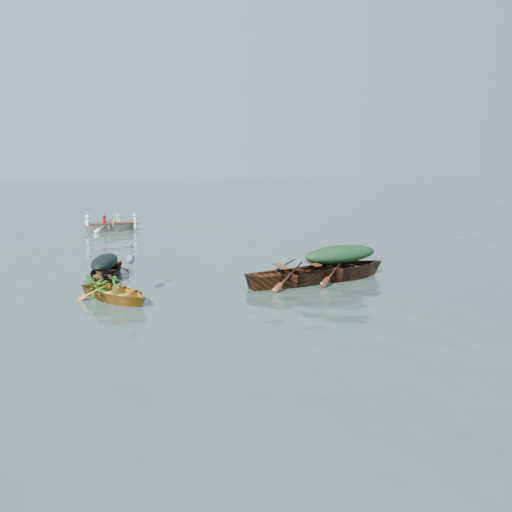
{
  "coord_description": "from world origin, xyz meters",
  "views": [
    {
      "loc": [
        -1.02,
        -14.07,
        3.6
      ],
      "look_at": [
        0.97,
        1.19,
        0.5
      ],
      "focal_mm": 35.0,
      "sensor_mm": 36.0,
      "label": 1
    }
  ],
  "objects_px": {
    "dark_covered_boat": "(106,280)",
    "open_wooden_boat": "(297,285)",
    "yellow_dinghy": "(116,300)",
    "green_tarp_boat": "(340,279)",
    "rowed_boat": "(112,231)",
    "heron": "(131,264)"
  },
  "relations": [
    {
      "from": "dark_covered_boat",
      "to": "heron",
      "type": "bearing_deg",
      "value": -58.1
    },
    {
      "from": "open_wooden_boat",
      "to": "heron",
      "type": "relative_size",
      "value": 4.53
    },
    {
      "from": "yellow_dinghy",
      "to": "dark_covered_boat",
      "type": "xyz_separation_m",
      "value": [
        -0.61,
        2.19,
        0.0
      ]
    },
    {
      "from": "dark_covered_boat",
      "to": "rowed_boat",
      "type": "xyz_separation_m",
      "value": [
        -1.29,
        10.06,
        0.0
      ]
    },
    {
      "from": "green_tarp_boat",
      "to": "heron",
      "type": "relative_size",
      "value": 4.81
    },
    {
      "from": "yellow_dinghy",
      "to": "heron",
      "type": "bearing_deg",
      "value": 5.19
    },
    {
      "from": "dark_covered_boat",
      "to": "open_wooden_boat",
      "type": "height_order",
      "value": "open_wooden_boat"
    },
    {
      "from": "green_tarp_boat",
      "to": "open_wooden_boat",
      "type": "xyz_separation_m",
      "value": [
        -1.41,
        -0.48,
        0.0
      ]
    },
    {
      "from": "heron",
      "to": "yellow_dinghy",
      "type": "bearing_deg",
      "value": -174.81
    },
    {
      "from": "dark_covered_boat",
      "to": "open_wooden_boat",
      "type": "xyz_separation_m",
      "value": [
        5.48,
        -1.24,
        0.0
      ]
    },
    {
      "from": "yellow_dinghy",
      "to": "green_tarp_boat",
      "type": "distance_m",
      "value": 6.44
    },
    {
      "from": "yellow_dinghy",
      "to": "open_wooden_boat",
      "type": "relative_size",
      "value": 0.68
    },
    {
      "from": "open_wooden_boat",
      "to": "heron",
      "type": "xyz_separation_m",
      "value": [
        -4.52,
        -0.52,
        0.83
      ]
    },
    {
      "from": "rowed_boat",
      "to": "heron",
      "type": "relative_size",
      "value": 3.95
    },
    {
      "from": "open_wooden_boat",
      "to": "rowed_boat",
      "type": "relative_size",
      "value": 1.15
    },
    {
      "from": "rowed_boat",
      "to": "green_tarp_boat",
      "type": "bearing_deg",
      "value": -156.44
    },
    {
      "from": "yellow_dinghy",
      "to": "heron",
      "type": "xyz_separation_m",
      "value": [
        0.35,
        0.42,
        0.83
      ]
    },
    {
      "from": "green_tarp_boat",
      "to": "rowed_boat",
      "type": "height_order",
      "value": "green_tarp_boat"
    },
    {
      "from": "yellow_dinghy",
      "to": "green_tarp_boat",
      "type": "relative_size",
      "value": 0.64
    },
    {
      "from": "open_wooden_boat",
      "to": "rowed_boat",
      "type": "xyz_separation_m",
      "value": [
        -6.77,
        11.3,
        0.0
      ]
    },
    {
      "from": "yellow_dinghy",
      "to": "green_tarp_boat",
      "type": "bearing_deg",
      "value": -32.31
    },
    {
      "from": "open_wooden_boat",
      "to": "yellow_dinghy",
      "type": "bearing_deg",
      "value": 85.86
    }
  ]
}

